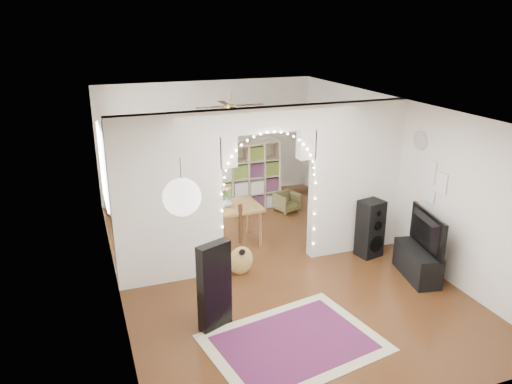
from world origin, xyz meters
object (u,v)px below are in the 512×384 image
object	(u,v)px
dining_chair_left	(170,204)
bookcase	(247,177)
media_console	(417,263)
floor_speaker	(370,229)
acoustic_guitar	(241,249)
dining_table	(227,210)
dining_chair_right	(287,202)

from	to	relation	value
dining_chair_left	bookcase	bearing A→B (deg)	-6.52
media_console	bookcase	xyz separation A→B (m)	(-1.59, 3.84, 0.50)
floor_speaker	media_console	bearing A→B (deg)	-84.31
acoustic_guitar	bookcase	xyz separation A→B (m)	(1.08, 2.78, 0.29)
floor_speaker	dining_chair_left	world-z (taller)	floor_speaker
media_console	dining_chair_left	xyz separation A→B (m)	(-3.26, 4.02, 0.03)
floor_speaker	dining_table	world-z (taller)	floor_speaker
dining_table	dining_chair_right	size ratio (longest dim) A/B	2.63
bookcase	acoustic_guitar	bearing A→B (deg)	-122.65
floor_speaker	bookcase	distance (m)	3.17
media_console	dining_chair_right	world-z (taller)	media_console
acoustic_guitar	dining_chair_left	distance (m)	3.03
floor_speaker	dining_chair_right	world-z (taller)	floor_speaker
dining_chair_left	dining_chair_right	distance (m)	2.52
bookcase	dining_table	distance (m)	1.84
bookcase	dining_chair_right	xyz separation A→B (m)	(0.80, -0.37, -0.54)
floor_speaker	dining_chair_right	distance (m)	2.57
media_console	dining_chair_right	bearing A→B (deg)	114.68
acoustic_guitar	bookcase	distance (m)	3.00
acoustic_guitar	media_console	size ratio (longest dim) A/B	1.05
dining_table	dining_chair_right	xyz separation A→B (m)	(1.73, 1.22, -0.47)
dining_chair_right	media_console	bearing A→B (deg)	-93.38
media_console	dining_chair_left	distance (m)	5.18
acoustic_guitar	dining_table	world-z (taller)	acoustic_guitar
bookcase	dining_chair_left	bearing A→B (deg)	162.02
acoustic_guitar	floor_speaker	xyz separation A→B (m)	(2.36, -0.10, 0.05)
floor_speaker	media_console	world-z (taller)	floor_speaker
dining_chair_right	bookcase	bearing A→B (deg)	138.47
media_console	bookcase	bearing A→B (deg)	124.25
media_console	dining_chair_right	distance (m)	3.55
floor_speaker	bookcase	size ratio (longest dim) A/B	0.68
media_console	dining_table	world-z (taller)	dining_table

